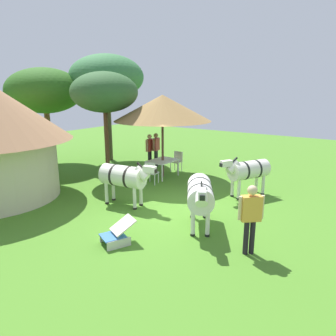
% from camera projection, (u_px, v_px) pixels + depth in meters
% --- Properties ---
extents(ground_plane, '(36.00, 36.00, 0.00)m').
position_uv_depth(ground_plane, '(172.00, 208.00, 9.91)').
color(ground_plane, '#477E24').
extents(shade_umbrella, '(4.03, 4.03, 3.46)m').
position_uv_depth(shade_umbrella, '(162.00, 108.00, 12.72)').
color(shade_umbrella, '#533229').
rests_on(shade_umbrella, ground_plane).
extents(patio_dining_table, '(1.31, 0.99, 0.74)m').
position_uv_depth(patio_dining_table, '(163.00, 162.00, 13.29)').
color(patio_dining_table, silver).
rests_on(patio_dining_table, ground_plane).
extents(patio_chair_near_hut, '(0.43, 0.45, 0.90)m').
position_uv_depth(patio_chair_near_hut, '(177.00, 160.00, 14.27)').
color(patio_chair_near_hut, silver).
rests_on(patio_chair_near_hut, ground_plane).
extents(patio_chair_near_lawn, '(0.51, 0.52, 0.90)m').
position_uv_depth(patio_chair_near_lawn, '(151.00, 172.00, 12.27)').
color(patio_chair_near_lawn, silver).
rests_on(patio_chair_near_lawn, ground_plane).
extents(guest_beside_umbrella, '(0.57, 0.27, 1.60)m').
position_uv_depth(guest_beside_umbrella, '(150.00, 148.00, 14.84)').
color(guest_beside_umbrella, black).
rests_on(guest_beside_umbrella, ground_plane).
extents(guest_behind_table, '(0.58, 0.29, 1.65)m').
position_uv_depth(guest_behind_table, '(156.00, 147.00, 14.89)').
color(guest_behind_table, black).
rests_on(guest_behind_table, ground_plane).
extents(standing_watcher, '(0.45, 0.47, 1.65)m').
position_uv_depth(standing_watcher, '(251.00, 213.00, 6.96)').
color(standing_watcher, black).
rests_on(standing_watcher, ground_plane).
extents(striped_lounge_chair, '(0.96, 0.82, 0.61)m').
position_uv_depth(striped_lounge_chair, '(117.00, 234.00, 7.63)').
color(striped_lounge_chair, '#376DAE').
rests_on(striped_lounge_chair, ground_plane).
extents(zebra_nearest_camera, '(0.87, 2.12, 1.50)m').
position_uv_depth(zebra_nearest_camera, '(124.00, 177.00, 9.98)').
color(zebra_nearest_camera, silver).
rests_on(zebra_nearest_camera, ground_plane).
extents(zebra_by_umbrella, '(1.92, 1.27, 1.47)m').
position_uv_depth(zebra_by_umbrella, '(248.00, 170.00, 10.84)').
color(zebra_by_umbrella, silver).
rests_on(zebra_by_umbrella, ground_plane).
extents(zebra_toward_hut, '(1.98, 1.41, 1.50)m').
position_uv_depth(zebra_toward_hut, '(200.00, 194.00, 8.34)').
color(zebra_toward_hut, silver).
rests_on(zebra_toward_hut, ground_plane).
extents(acacia_tree_left_background, '(2.73, 2.73, 4.38)m').
position_uv_depth(acacia_tree_left_background, '(104.00, 93.00, 12.58)').
color(acacia_tree_left_background, brown).
rests_on(acacia_tree_left_background, ground_plane).
extents(acacia_tree_behind_hut, '(3.71, 3.71, 5.37)m').
position_uv_depth(acacia_tree_behind_hut, '(107.00, 77.00, 15.59)').
color(acacia_tree_behind_hut, '#49412A').
rests_on(acacia_tree_behind_hut, ground_plane).
extents(acacia_tree_right_background, '(3.61, 3.61, 4.68)m').
position_uv_depth(acacia_tree_right_background, '(45.00, 91.00, 15.01)').
color(acacia_tree_right_background, brown).
rests_on(acacia_tree_right_background, ground_plane).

